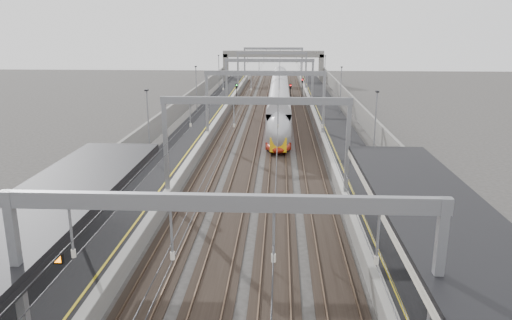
# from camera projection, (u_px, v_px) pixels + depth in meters

# --- Properties ---
(platform_left) EXTENTS (4.00, 120.00, 1.00)m
(platform_left) POSITION_uv_depth(u_px,v_px,m) (197.00, 130.00, 57.91)
(platform_left) COLOR black
(platform_left) RESTS_ON ground
(platform_right) EXTENTS (4.00, 120.00, 1.00)m
(platform_right) POSITION_uv_depth(u_px,v_px,m) (335.00, 131.00, 57.16)
(platform_right) COLOR black
(platform_right) RESTS_ON ground
(tracks) EXTENTS (11.40, 140.00, 0.20)m
(tracks) POSITION_uv_depth(u_px,v_px,m) (266.00, 135.00, 57.65)
(tracks) COLOR black
(tracks) RESTS_ON ground
(overhead_line) EXTENTS (13.00, 140.00, 6.60)m
(overhead_line) POSITION_uv_depth(u_px,v_px,m) (267.00, 76.00, 62.44)
(overhead_line) COLOR gray
(overhead_line) RESTS_ON platform_left
(canopy_right) EXTENTS (4.40, 30.00, 4.24)m
(canopy_right) POSITION_uv_depth(u_px,v_px,m) (484.00, 265.00, 15.45)
(canopy_right) COLOR black
(canopy_right) RESTS_ON platform_right
(overbridge) EXTENTS (22.00, 2.20, 6.90)m
(overbridge) POSITION_uv_depth(u_px,v_px,m) (273.00, 58.00, 109.30)
(overbridge) COLOR slate
(overbridge) RESTS_ON ground
(wall_left) EXTENTS (0.30, 120.00, 3.20)m
(wall_left) POSITION_uv_depth(u_px,v_px,m) (169.00, 120.00, 57.77)
(wall_left) COLOR slate
(wall_left) RESTS_ON ground
(wall_right) EXTENTS (0.30, 120.00, 3.20)m
(wall_right) POSITION_uv_depth(u_px,v_px,m) (364.00, 122.00, 56.72)
(wall_right) COLOR slate
(wall_right) RESTS_ON ground
(train) EXTENTS (2.55, 46.51, 4.04)m
(train) POSITION_uv_depth(u_px,v_px,m) (279.00, 103.00, 68.13)
(train) COLOR #9C1E0E
(train) RESTS_ON ground
(bench) EXTENTS (0.82, 2.04, 1.02)m
(bench) POSITION_uv_depth(u_px,v_px,m) (449.00, 308.00, 19.39)
(bench) COLOR black
(bench) RESTS_ON platform_right
(signal_green) EXTENTS (0.32, 0.32, 3.48)m
(signal_green) POSITION_uv_depth(u_px,v_px,m) (237.00, 90.00, 77.94)
(signal_green) COLOR black
(signal_green) RESTS_ON ground
(signal_red_near) EXTENTS (0.32, 0.32, 3.48)m
(signal_red_near) POSITION_uv_depth(u_px,v_px,m) (290.00, 91.00, 77.61)
(signal_red_near) COLOR black
(signal_red_near) RESTS_ON ground
(signal_red_far) EXTENTS (0.32, 0.32, 3.48)m
(signal_red_far) POSITION_uv_depth(u_px,v_px,m) (302.00, 84.00, 85.82)
(signal_red_far) COLOR black
(signal_red_far) RESTS_ON ground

